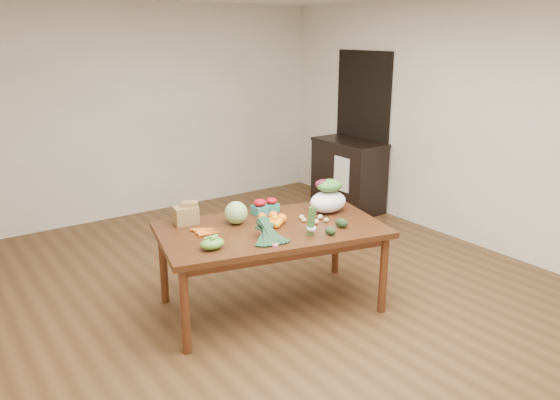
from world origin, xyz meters
TOP-DOWN VIEW (x-y plane):
  - floor at (0.00, 0.00)m, footprint 6.00×6.00m
  - room_walls at (0.00, 0.00)m, footprint 5.02×6.02m
  - dining_table at (-0.24, -0.19)m, footprint 2.06×1.44m
  - doorway_dark at (2.48, 1.60)m, footprint 0.02×1.00m
  - cabinet at (2.22, 1.55)m, footprint 0.52×1.02m
  - dish_towel at (1.96, 1.40)m, footprint 0.02×0.28m
  - paper_bag at (-0.79, 0.30)m, footprint 0.31×0.27m
  - cabbage at (-0.44, 0.05)m, footprint 0.20×0.20m
  - strawberry_basket_a at (-0.13, 0.15)m, footprint 0.15×0.15m
  - strawberry_basket_b at (0.01, 0.16)m, footprint 0.13×0.13m
  - orange_a at (-0.23, -0.03)m, footprint 0.08×0.08m
  - orange_b at (-0.13, -0.06)m, footprint 0.08×0.08m
  - orange_c at (-0.12, -0.17)m, footprint 0.09×0.09m
  - mandarin_cluster at (-0.20, -0.18)m, footprint 0.22×0.22m
  - carrots at (-0.75, 0.00)m, footprint 0.26×0.23m
  - snap_pea_bag at (-0.88, -0.33)m, footprint 0.19×0.15m
  - kale_bunch at (-0.44, -0.48)m, footprint 0.40×0.46m
  - asparagus_bundle at (-0.09, -0.55)m, footprint 0.10×0.13m
  - potato_a at (0.06, -0.25)m, footprint 0.05×0.04m
  - potato_b at (0.12, -0.35)m, footprint 0.05×0.05m
  - potato_c at (0.22, -0.28)m, footprint 0.05×0.05m
  - potato_d at (0.09, -0.19)m, footprint 0.05×0.05m
  - potato_e at (0.22, -0.37)m, footprint 0.05×0.04m
  - avocado_a at (0.05, -0.62)m, footprint 0.09×0.11m
  - avocado_b at (0.24, -0.54)m, footprint 0.11×0.14m
  - salad_bag at (0.41, -0.16)m, footprint 0.41×0.35m

SIDE VIEW (x-z plane):
  - floor at x=0.00m, z-range 0.00..0.00m
  - dining_table at x=-0.24m, z-range 0.00..0.75m
  - cabinet at x=2.22m, z-range 0.00..0.94m
  - dish_towel at x=1.96m, z-range 0.33..0.78m
  - carrots at x=-0.75m, z-range 0.75..0.78m
  - potato_a at x=0.06m, z-range 0.75..0.79m
  - potato_e at x=0.22m, z-range 0.75..0.79m
  - potato_d at x=0.09m, z-range 0.75..0.79m
  - potato_b at x=0.12m, z-range 0.75..0.79m
  - potato_c at x=0.22m, z-range 0.75..0.79m
  - avocado_a at x=0.05m, z-range 0.75..0.81m
  - avocado_b at x=0.24m, z-range 0.75..0.83m
  - orange_a at x=-0.23m, z-range 0.75..0.83m
  - orange_b at x=-0.13m, z-range 0.75..0.83m
  - snap_pea_bag at x=-0.88m, z-range 0.75..0.84m
  - orange_c at x=-0.12m, z-range 0.75..0.84m
  - strawberry_basket_b at x=0.01m, z-range 0.75..0.85m
  - mandarin_cluster at x=-0.20m, z-range 0.75..0.85m
  - strawberry_basket_a at x=-0.13m, z-range 0.75..0.86m
  - kale_bunch at x=-0.44m, z-range 0.75..0.91m
  - paper_bag at x=-0.79m, z-range 0.75..0.94m
  - cabbage at x=-0.44m, z-range 0.75..0.95m
  - asparagus_bundle at x=-0.09m, z-range 0.75..1.00m
  - salad_bag at x=0.41m, z-range 0.75..1.03m
  - doorway_dark at x=2.48m, z-range 0.00..2.10m
  - room_walls at x=0.00m, z-range 0.00..2.70m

